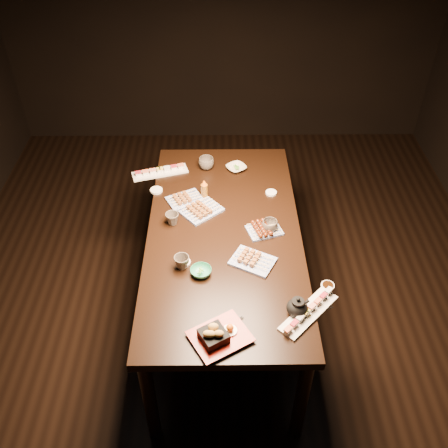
% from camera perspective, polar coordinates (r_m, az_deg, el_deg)
% --- Properties ---
extents(ground, '(5.00, 5.00, 0.00)m').
position_cam_1_polar(ground, '(3.39, 0.18, -12.00)').
color(ground, black).
rests_on(ground, ground).
extents(dining_table, '(1.35, 1.98, 0.75)m').
position_cam_1_polar(dining_table, '(3.19, 0.01, -5.96)').
color(dining_table, black).
rests_on(dining_table, ground).
extents(sushi_platter_near, '(0.33, 0.34, 0.05)m').
position_cam_1_polar(sushi_platter_near, '(2.53, 9.67, -9.75)').
color(sushi_platter_near, white).
rests_on(sushi_platter_near, dining_table).
extents(sushi_platter_far, '(0.39, 0.21, 0.05)m').
position_cam_1_polar(sushi_platter_far, '(3.42, -7.35, 6.09)').
color(sushi_platter_far, white).
rests_on(sushi_platter_far, dining_table).
extents(yakitori_plate_center, '(0.29, 0.28, 0.06)m').
position_cam_1_polar(yakitori_plate_center, '(3.06, -2.55, 1.82)').
color(yakitori_plate_center, '#828EB6').
rests_on(yakitori_plate_center, dining_table).
extents(yakitori_plate_right, '(0.28, 0.25, 0.06)m').
position_cam_1_polar(yakitori_plate_right, '(2.73, 3.31, -3.95)').
color(yakitori_plate_right, '#828EB6').
rests_on(yakitori_plate_right, dining_table).
extents(yakitori_plate_left, '(0.26, 0.24, 0.05)m').
position_cam_1_polar(yakitori_plate_left, '(3.15, -4.50, 3.06)').
color(yakitori_plate_left, '#828EB6').
rests_on(yakitori_plate_left, dining_table).
extents(tsukune_plate, '(0.23, 0.20, 0.05)m').
position_cam_1_polar(tsukune_plate, '(2.93, 4.65, -0.46)').
color(tsukune_plate, '#828EB6').
rests_on(tsukune_plate, dining_table).
extents(edamame_bowl_green, '(0.13, 0.13, 0.04)m').
position_cam_1_polar(edamame_bowl_green, '(2.68, -2.65, -5.46)').
color(edamame_bowl_green, '#2F8F63').
rests_on(edamame_bowl_green, dining_table).
extents(edamame_bowl_cream, '(0.18, 0.18, 0.03)m').
position_cam_1_polar(edamame_bowl_cream, '(3.43, 1.41, 6.43)').
color(edamame_bowl_cream, beige).
rests_on(edamame_bowl_cream, dining_table).
extents(tempura_tray, '(0.34, 0.32, 0.10)m').
position_cam_1_polar(tempura_tray, '(2.38, -0.45, -12.26)').
color(tempura_tray, black).
rests_on(tempura_tray, dining_table).
extents(teacup_near_left, '(0.09, 0.09, 0.08)m').
position_cam_1_polar(teacup_near_left, '(2.71, -4.85, -4.38)').
color(teacup_near_left, '#4C433A').
rests_on(teacup_near_left, dining_table).
extents(teacup_mid_right, '(0.12, 0.12, 0.07)m').
position_cam_1_polar(teacup_mid_right, '(2.93, 5.26, -0.21)').
color(teacup_mid_right, '#4C433A').
rests_on(teacup_mid_right, dining_table).
extents(teacup_far_left, '(0.11, 0.11, 0.07)m').
position_cam_1_polar(teacup_far_left, '(2.98, -5.94, 0.61)').
color(teacup_far_left, '#4C433A').
rests_on(teacup_far_left, dining_table).
extents(teacup_far_right, '(0.14, 0.14, 0.08)m').
position_cam_1_polar(teacup_far_right, '(3.43, -2.04, 6.96)').
color(teacup_far_right, '#4C433A').
rests_on(teacup_far_right, dining_table).
extents(teapot, '(0.17, 0.17, 0.11)m').
position_cam_1_polar(teapot, '(2.50, 8.38, -9.25)').
color(teapot, black).
rests_on(teapot, dining_table).
extents(condiment_bottle, '(0.05, 0.05, 0.13)m').
position_cam_1_polar(condiment_bottle, '(3.15, -2.27, 4.03)').
color(condiment_bottle, brown).
rests_on(condiment_bottle, dining_table).
extents(sauce_dish_west, '(0.10, 0.10, 0.01)m').
position_cam_1_polar(sauce_dish_west, '(2.75, -4.64, -4.40)').
color(sauce_dish_west, white).
rests_on(sauce_dish_west, dining_table).
extents(sauce_dish_east, '(0.08, 0.08, 0.01)m').
position_cam_1_polar(sauce_dish_east, '(3.23, 5.41, 3.58)').
color(sauce_dish_east, white).
rests_on(sauce_dish_east, dining_table).
extents(sauce_dish_se, '(0.08, 0.08, 0.01)m').
position_cam_1_polar(sauce_dish_se, '(2.68, 11.76, -6.93)').
color(sauce_dish_se, white).
rests_on(sauce_dish_se, dining_table).
extents(sauce_dish_nw, '(0.09, 0.09, 0.01)m').
position_cam_1_polar(sauce_dish_nw, '(3.26, -7.74, 3.83)').
color(sauce_dish_nw, white).
rests_on(sauce_dish_nw, dining_table).
extents(chopsticks_near, '(0.16, 0.14, 0.01)m').
position_cam_1_polar(chopsticks_near, '(2.46, 0.52, -11.71)').
color(chopsticks_near, black).
rests_on(chopsticks_near, dining_table).
extents(chopsticks_se, '(0.19, 0.09, 0.01)m').
position_cam_1_polar(chopsticks_se, '(2.55, 10.41, -9.88)').
color(chopsticks_se, black).
rests_on(chopsticks_se, dining_table).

